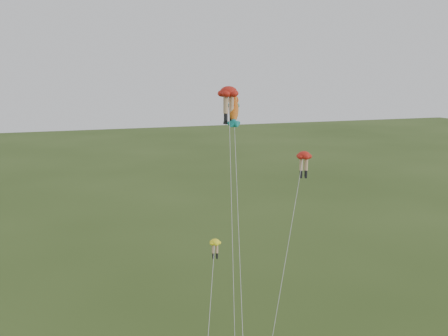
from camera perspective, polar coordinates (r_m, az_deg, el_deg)
name	(u,v)px	position (r m, az deg, el deg)	size (l,w,h in m)	color
legs_kite_red_high	(229,97)	(39.21, 0.53, 8.14)	(4.23, 11.53, 18.76)	red
legs_kite_red_mid	(303,162)	(38.52, 9.03, 0.70)	(7.10, 8.25, 13.88)	red
legs_kite_yellow	(214,253)	(34.52, -1.11, -9.68)	(3.29, 6.55, 8.55)	yellow
fish_kite	(234,110)	(39.91, 1.11, 6.66)	(4.35, 13.26, 18.25)	gold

